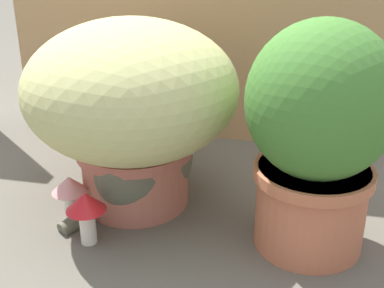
{
  "coord_description": "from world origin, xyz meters",
  "views": [
    {
      "loc": [
        0.29,
        -0.94,
        0.63
      ],
      "look_at": [
        0.07,
        0.05,
        0.18
      ],
      "focal_mm": 48.06,
      "sensor_mm": 36.0,
      "label": 1
    }
  ],
  "objects_px": {
    "grass_planter": "(132,101)",
    "leafy_planter": "(318,131)",
    "cat": "(150,158)",
    "mushroom_ornament_pink": "(70,189)",
    "mushroom_ornament_red": "(86,208)"
  },
  "relations": [
    {
      "from": "cat",
      "to": "mushroom_ornament_pink",
      "type": "xyz_separation_m",
      "value": [
        -0.16,
        -0.11,
        -0.04
      ]
    },
    {
      "from": "cat",
      "to": "mushroom_ornament_red",
      "type": "height_order",
      "value": "cat"
    },
    {
      "from": "mushroom_ornament_pink",
      "to": "mushroom_ornament_red",
      "type": "xyz_separation_m",
      "value": [
        0.07,
        -0.08,
        0.01
      ]
    },
    {
      "from": "mushroom_ornament_red",
      "to": "cat",
      "type": "bearing_deg",
      "value": 64.94
    },
    {
      "from": "grass_planter",
      "to": "mushroom_ornament_red",
      "type": "bearing_deg",
      "value": -103.84
    },
    {
      "from": "grass_planter",
      "to": "leafy_planter",
      "type": "bearing_deg",
      "value": -12.71
    },
    {
      "from": "grass_planter",
      "to": "mushroom_ornament_pink",
      "type": "xyz_separation_m",
      "value": [
        -0.12,
        -0.11,
        -0.18
      ]
    },
    {
      "from": "mushroom_ornament_pink",
      "to": "mushroom_ornament_red",
      "type": "bearing_deg",
      "value": -46.94
    },
    {
      "from": "cat",
      "to": "leafy_planter",
      "type": "bearing_deg",
      "value": -13.48
    },
    {
      "from": "leafy_planter",
      "to": "mushroom_ornament_pink",
      "type": "distance_m",
      "value": 0.55
    },
    {
      "from": "leafy_planter",
      "to": "mushroom_ornament_pink",
      "type": "xyz_separation_m",
      "value": [
        -0.52,
        -0.02,
        -0.18
      ]
    },
    {
      "from": "mushroom_ornament_pink",
      "to": "leafy_planter",
      "type": "bearing_deg",
      "value": 1.96
    },
    {
      "from": "cat",
      "to": "mushroom_ornament_pink",
      "type": "height_order",
      "value": "cat"
    },
    {
      "from": "grass_planter",
      "to": "leafy_planter",
      "type": "relative_size",
      "value": 1.01
    },
    {
      "from": "mushroom_ornament_red",
      "to": "grass_planter",
      "type": "bearing_deg",
      "value": 76.16
    }
  ]
}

